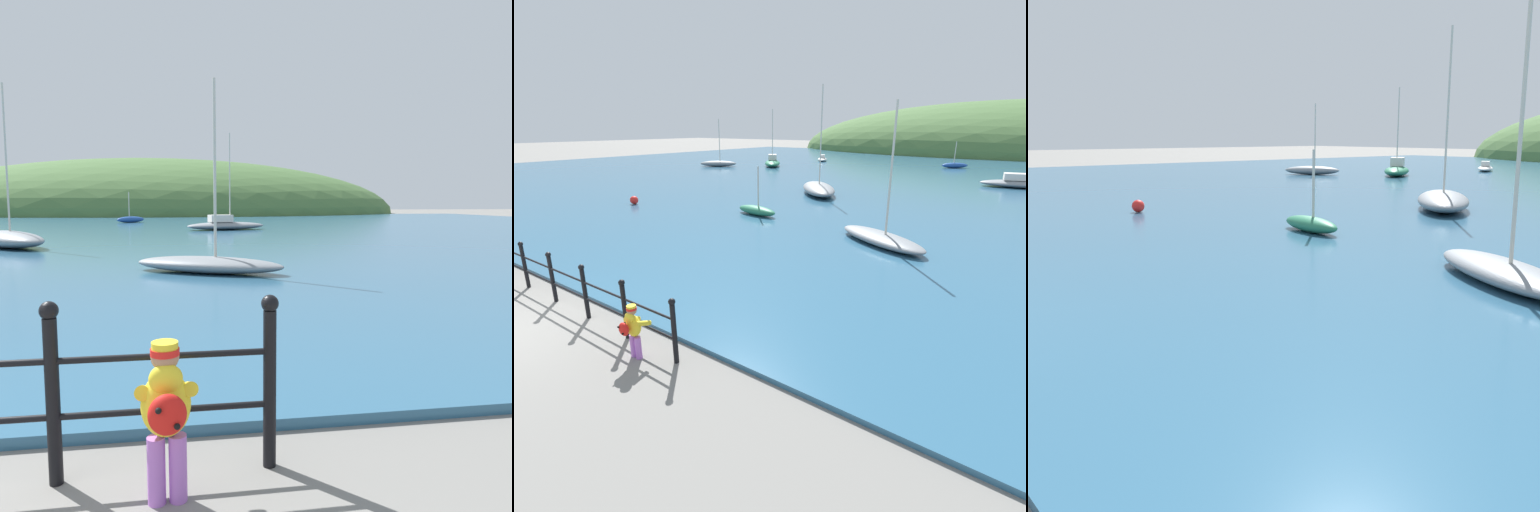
{
  "view_description": "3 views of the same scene",
  "coord_description": "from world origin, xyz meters",
  "views": [
    {
      "loc": [
        3.09,
        -1.73,
        1.83
      ],
      "look_at": [
        4.35,
        6.22,
        0.94
      ],
      "focal_mm": 35.0,
      "sensor_mm": 36.0,
      "label": 1
    },
    {
      "loc": [
        8.6,
        -2.34,
        3.9
      ],
      "look_at": [
        2.88,
        5.29,
        0.79
      ],
      "focal_mm": 28.0,
      "sensor_mm": 36.0,
      "label": 2
    },
    {
      "loc": [
        9.23,
        0.99,
        2.62
      ],
      "look_at": [
        3.07,
        6.01,
        1.01
      ],
      "focal_mm": 42.0,
      "sensor_mm": 36.0,
      "label": 3
    }
  ],
  "objects": [
    {
      "name": "boat_white_sailboat",
      "position": [
        -15.6,
        30.34,
        0.48
      ],
      "size": [
        3.7,
        4.37,
        5.35
      ],
      "color": "#287551",
      "rests_on": "water"
    },
    {
      "name": "boat_nearest_quay",
      "position": [
        -2.47,
        11.43,
        0.32
      ],
      "size": [
        2.26,
        0.96,
        2.15
      ],
      "color": "#287551",
      "rests_on": "water"
    },
    {
      "name": "mooring_buoy",
      "position": [
        -9.11,
        9.7,
        0.31
      ],
      "size": [
        0.41,
        0.41,
        0.41
      ],
      "primitive_type": "sphere",
      "color": "red",
      "rests_on": "water"
    },
    {
      "name": "boat_twin_mast",
      "position": [
        -14.82,
        38.94,
        0.33
      ],
      "size": [
        2.41,
        3.22,
        0.7
      ],
      "color": "silver",
      "rests_on": "water"
    },
    {
      "name": "boat_blue_hull",
      "position": [
        -19.74,
        26.92,
        0.4
      ],
      "size": [
        3.51,
        2.95,
        4.46
      ],
      "color": "gray",
      "rests_on": "water"
    },
    {
      "name": "boat_far_left",
      "position": [
        -3.21,
        18.16,
        0.42
      ],
      "size": [
        4.38,
        4.84,
        5.97
      ],
      "color": "gray",
      "rests_on": "water"
    },
    {
      "name": "boat_green_fishing",
      "position": [
        3.82,
        10.29,
        0.32
      ],
      "size": [
        3.91,
        2.75,
        4.57
      ],
      "color": "gray",
      "rests_on": "water"
    }
  ]
}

